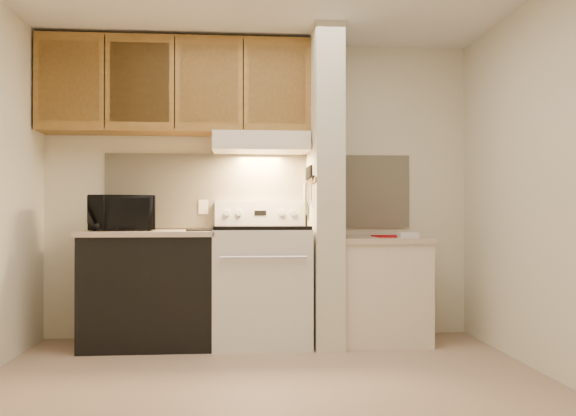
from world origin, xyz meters
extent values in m
plane|color=tan|center=(0.00, 0.00, 0.00)|extent=(3.60, 3.60, 0.00)
cube|color=silver|center=(0.00, 1.50, 1.25)|extent=(3.60, 2.50, 0.02)
cube|color=silver|center=(1.80, 0.00, 1.25)|extent=(0.02, 3.00, 2.50)
cube|color=beige|center=(0.00, 1.49, 1.24)|extent=(2.60, 0.02, 0.63)
cube|color=silver|center=(0.00, 1.16, 0.46)|extent=(0.76, 0.65, 0.92)
cube|color=black|center=(0.00, 0.84, 0.50)|extent=(0.50, 0.01, 0.30)
cylinder|color=silver|center=(0.00, 0.80, 0.72)|extent=(0.65, 0.02, 0.02)
cube|color=black|center=(0.00, 1.16, 0.94)|extent=(0.74, 0.64, 0.03)
cube|color=silver|center=(0.00, 1.44, 1.05)|extent=(0.76, 0.08, 0.20)
cube|color=black|center=(0.00, 1.40, 1.05)|extent=(0.10, 0.01, 0.04)
cylinder|color=silver|center=(-0.28, 1.40, 1.05)|extent=(0.05, 0.02, 0.05)
cylinder|color=silver|center=(-0.18, 1.40, 1.05)|extent=(0.05, 0.02, 0.05)
cylinder|color=silver|center=(0.18, 1.40, 1.05)|extent=(0.05, 0.02, 0.05)
cylinder|color=silver|center=(0.28, 1.40, 1.05)|extent=(0.05, 0.02, 0.05)
cube|color=black|center=(-0.88, 1.17, 0.43)|extent=(1.00, 0.63, 0.87)
cube|color=#C9AF98|center=(-0.88, 1.17, 0.89)|extent=(1.04, 0.67, 0.04)
cube|color=black|center=(-0.48, 0.97, 0.92)|extent=(0.21, 0.11, 0.01)
cylinder|color=#1F6961|center=(-1.14, 1.39, 0.95)|extent=(0.09, 0.09, 0.09)
cube|color=beige|center=(-0.48, 1.48, 1.10)|extent=(0.08, 0.01, 0.12)
imported|color=black|center=(-1.10, 1.15, 1.05)|extent=(0.56, 0.43, 0.28)
cube|color=beige|center=(0.51, 1.15, 1.25)|extent=(0.22, 0.70, 2.50)
cube|color=olive|center=(0.39, 1.15, 1.30)|extent=(0.01, 0.70, 0.04)
cube|color=black|center=(0.39, 1.10, 1.32)|extent=(0.02, 0.42, 0.04)
cube|color=silver|center=(0.38, 0.94, 1.22)|extent=(0.01, 0.03, 0.16)
cylinder|color=black|center=(0.38, 0.94, 1.37)|extent=(0.02, 0.02, 0.10)
cube|color=silver|center=(0.38, 1.03, 1.21)|extent=(0.01, 0.04, 0.18)
cylinder|color=black|center=(0.38, 1.02, 1.37)|extent=(0.02, 0.02, 0.10)
cube|color=silver|center=(0.38, 1.10, 1.20)|extent=(0.01, 0.04, 0.20)
cylinder|color=black|center=(0.38, 1.09, 1.37)|extent=(0.02, 0.02, 0.10)
cube|color=silver|center=(0.38, 1.17, 1.22)|extent=(0.01, 0.04, 0.16)
cylinder|color=black|center=(0.38, 1.19, 1.37)|extent=(0.02, 0.02, 0.10)
cube|color=silver|center=(0.38, 1.25, 1.21)|extent=(0.01, 0.04, 0.18)
cylinder|color=black|center=(0.38, 1.25, 1.37)|extent=(0.02, 0.02, 0.10)
cube|color=slate|center=(0.38, 1.32, 1.17)|extent=(0.03, 0.11, 0.26)
cube|color=beige|center=(0.97, 1.15, 0.40)|extent=(0.70, 0.60, 0.81)
cube|color=#C9AF98|center=(0.97, 1.15, 0.83)|extent=(0.74, 0.64, 0.04)
cube|color=#B5060B|center=(1.07, 1.25, 0.86)|extent=(0.25, 0.33, 0.01)
cube|color=white|center=(1.17, 1.05, 0.87)|extent=(0.16, 0.11, 0.04)
cube|color=beige|center=(0.00, 1.28, 1.62)|extent=(0.78, 0.44, 0.15)
cube|color=beige|center=(0.00, 1.07, 1.58)|extent=(0.78, 0.04, 0.06)
cube|color=olive|center=(-0.69, 1.32, 2.08)|extent=(2.18, 0.33, 0.77)
cube|color=olive|center=(-1.51, 1.17, 2.08)|extent=(0.46, 0.01, 0.63)
cube|color=black|center=(-1.23, 1.16, 2.08)|extent=(0.01, 0.01, 0.73)
cube|color=olive|center=(-0.96, 1.17, 2.08)|extent=(0.46, 0.01, 0.63)
cube|color=black|center=(-0.69, 1.16, 2.08)|extent=(0.01, 0.01, 0.73)
cube|color=olive|center=(-0.42, 1.17, 2.08)|extent=(0.46, 0.01, 0.63)
cube|color=black|center=(-0.14, 1.16, 2.08)|extent=(0.01, 0.01, 0.73)
cube|color=olive|center=(0.13, 1.17, 2.08)|extent=(0.46, 0.01, 0.63)
camera|label=1|loc=(-0.19, -3.72, 1.05)|focal=38.00mm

